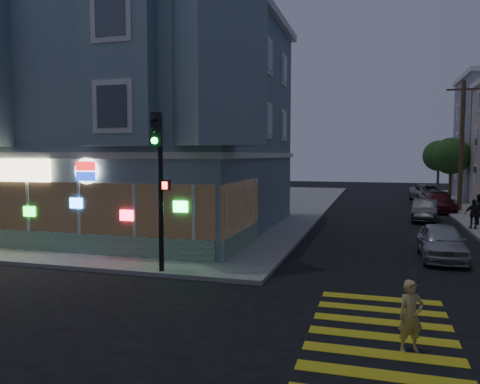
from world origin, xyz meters
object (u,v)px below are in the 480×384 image
at_px(parked_car_b, 425,210).
at_px(traffic_signal, 159,165).
at_px(utility_pole, 462,144).
at_px(running_child, 411,316).
at_px(parked_car_c, 440,203).
at_px(parked_car_d, 429,193).
at_px(street_tree_far, 439,156).
at_px(street_tree_near, 451,156).
at_px(parked_car_a, 442,242).
at_px(pedestrian_b, 474,214).
at_px(pedestrian_a, 478,209).

distance_m(parked_car_b, traffic_signal, 19.35).
distance_m(utility_pole, running_child, 26.62).
relative_size(parked_car_c, parked_car_d, 0.83).
bearing_deg(parked_car_d, street_tree_far, 70.49).
relative_size(street_tree_near, running_child, 3.58).
bearing_deg(parked_car_a, street_tree_far, 83.50).
relative_size(running_child, parked_car_d, 0.27).
bearing_deg(parked_car_c, traffic_signal, -119.03).
bearing_deg(street_tree_near, parked_car_c, -103.62).
height_order(street_tree_far, pedestrian_b, street_tree_far).
relative_size(street_tree_far, pedestrian_a, 3.12).
relative_size(street_tree_far, running_child, 3.58).
height_order(parked_car_a, parked_car_b, parked_car_a).
bearing_deg(traffic_signal, pedestrian_a, 33.14).
relative_size(utility_pole, pedestrian_a, 5.30).
relative_size(utility_pole, street_tree_near, 1.70).
bearing_deg(street_tree_far, pedestrian_a, -90.99).
bearing_deg(parked_car_d, pedestrian_b, -95.40).
xyz_separation_m(street_tree_near, street_tree_far, (0.00, 8.00, 0.00)).
relative_size(utility_pole, traffic_signal, 1.71).
bearing_deg(parked_car_d, pedestrian_a, -92.94).
height_order(parked_car_a, traffic_signal, traffic_signal).
distance_m(utility_pole, parked_car_c, 4.35).
height_order(pedestrian_b, parked_car_d, pedestrian_b).
height_order(street_tree_far, parked_car_b, street_tree_far).
height_order(street_tree_far, parked_car_d, street_tree_far).
xyz_separation_m(street_tree_near, parked_car_d, (-1.50, 0.91, -3.18)).
height_order(parked_car_c, traffic_signal, traffic_signal).
xyz_separation_m(parked_car_a, parked_car_c, (1.91, 16.28, -0.03)).
height_order(pedestrian_a, parked_car_b, pedestrian_a).
distance_m(running_child, traffic_signal, 9.05).
xyz_separation_m(street_tree_far, parked_car_d, (-1.50, -7.09, -3.18)).
bearing_deg(street_tree_far, traffic_signal, -109.53).
relative_size(pedestrian_a, parked_car_a, 0.42).
height_order(street_tree_far, running_child, street_tree_far).
relative_size(pedestrian_b, parked_car_c, 0.35).
bearing_deg(parked_car_b, parked_car_d, 90.57).
bearing_deg(parked_car_c, running_child, -99.77).
bearing_deg(pedestrian_a, parked_car_c, -97.19).
bearing_deg(parked_car_b, running_child, -88.74).
bearing_deg(parked_car_b, pedestrian_a, -26.43).
height_order(street_tree_near, street_tree_far, same).
relative_size(utility_pole, parked_car_d, 1.65).
xyz_separation_m(parked_car_a, parked_car_b, (0.44, 11.08, -0.03)).
distance_m(utility_pole, street_tree_far, 14.03).
distance_m(running_child, parked_car_b, 20.57).
distance_m(pedestrian_a, traffic_signal, 19.39).
bearing_deg(pedestrian_b, street_tree_far, -93.28).
bearing_deg(street_tree_far, utility_pole, -90.82).
relative_size(street_tree_far, parked_car_a, 1.32).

